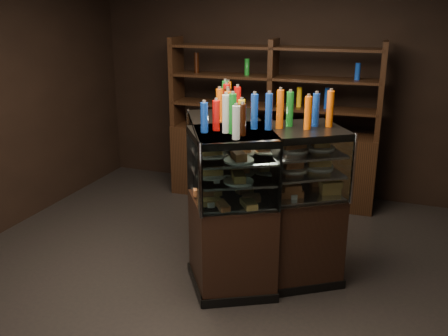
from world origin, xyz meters
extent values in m
plane|color=black|center=(0.00, 0.00, 0.00)|extent=(5.00, 5.00, 0.00)
cube|color=black|center=(0.00, 2.50, 1.50)|extent=(5.00, 0.02, 3.00)
cube|color=black|center=(0.47, 0.11, 0.41)|extent=(1.40, 1.23, 0.82)
cube|color=black|center=(0.47, 0.11, 0.04)|extent=(1.44, 1.26, 0.08)
cube|color=black|center=(0.47, 0.11, 1.37)|extent=(1.40, 1.23, 0.06)
cube|color=silver|center=(0.47, 0.11, 0.83)|extent=(1.33, 1.16, 0.02)
cube|color=silver|center=(0.47, 0.11, 1.03)|extent=(1.33, 1.16, 0.02)
cube|color=silver|center=(0.47, 0.11, 1.20)|extent=(1.33, 1.16, 0.02)
cube|color=white|center=(0.65, -0.16, 1.11)|extent=(1.05, 0.71, 0.58)
cylinder|color=silver|center=(1.17, 0.20, 1.11)|extent=(0.03, 0.03, 0.60)
cylinder|color=silver|center=(0.12, -0.50, 1.11)|extent=(0.03, 0.03, 0.60)
cube|color=black|center=(0.10, 0.20, 0.41)|extent=(1.15, 1.41, 0.82)
cube|color=black|center=(0.10, 0.20, 0.04)|extent=(1.19, 1.45, 0.08)
cube|color=black|center=(0.10, 0.20, 1.37)|extent=(1.15, 1.41, 0.06)
cube|color=silver|center=(0.10, 0.20, 0.83)|extent=(1.09, 1.34, 0.02)
cube|color=silver|center=(0.10, 0.20, 1.03)|extent=(1.09, 1.34, 0.02)
cube|color=silver|center=(0.10, 0.20, 1.20)|extent=(1.09, 1.34, 0.02)
cube|color=white|center=(-0.18, 0.05, 1.11)|extent=(0.61, 1.11, 0.58)
cylinder|color=silver|center=(0.12, -0.50, 1.11)|extent=(0.03, 0.03, 0.60)
cylinder|color=silver|center=(-0.48, 0.60, 1.11)|extent=(0.03, 0.03, 0.60)
cube|color=#D27D4B|center=(0.05, -0.21, 0.87)|extent=(0.20, 0.18, 0.06)
cube|color=#D27D4B|center=(0.34, -0.01, 0.87)|extent=(0.20, 0.18, 0.06)
cube|color=#D27D4B|center=(0.63, 0.18, 0.87)|extent=(0.20, 0.18, 0.06)
cube|color=#D27D4B|center=(0.92, 0.38, 0.87)|extent=(0.20, 0.18, 0.06)
cylinder|color=white|center=(0.07, -0.16, 1.04)|extent=(0.24, 0.24, 0.02)
cube|color=#D27D4B|center=(0.07, -0.16, 1.08)|extent=(0.19, 0.16, 0.05)
cylinder|color=white|center=(0.27, -0.02, 1.04)|extent=(0.24, 0.24, 0.02)
cube|color=#D27D4B|center=(0.27, -0.02, 1.08)|extent=(0.19, 0.16, 0.05)
cylinder|color=white|center=(0.47, 0.11, 1.04)|extent=(0.24, 0.24, 0.02)
cube|color=#D27D4B|center=(0.47, 0.11, 1.08)|extent=(0.19, 0.16, 0.05)
cylinder|color=white|center=(0.67, 0.25, 1.04)|extent=(0.24, 0.24, 0.02)
cube|color=#D27D4B|center=(0.67, 0.25, 1.08)|extent=(0.19, 0.16, 0.05)
cylinder|color=white|center=(0.87, 0.38, 1.04)|extent=(0.24, 0.24, 0.02)
cube|color=#D27D4B|center=(0.87, 0.38, 1.08)|extent=(0.19, 0.16, 0.05)
cylinder|color=white|center=(0.07, -0.16, 1.22)|extent=(0.24, 0.24, 0.02)
cube|color=#D27D4B|center=(0.07, -0.16, 1.25)|extent=(0.19, 0.16, 0.05)
cylinder|color=white|center=(0.27, -0.02, 1.22)|extent=(0.24, 0.24, 0.02)
cube|color=#D27D4B|center=(0.27, -0.02, 1.25)|extent=(0.19, 0.16, 0.05)
cylinder|color=white|center=(0.47, 0.11, 1.22)|extent=(0.24, 0.24, 0.02)
cube|color=#D27D4B|center=(0.47, 0.11, 1.25)|extent=(0.19, 0.16, 0.05)
cylinder|color=white|center=(0.67, 0.25, 1.22)|extent=(0.24, 0.24, 0.02)
cube|color=#D27D4B|center=(0.67, 0.25, 1.25)|extent=(0.19, 0.16, 0.05)
cylinder|color=white|center=(0.87, 0.38, 1.22)|extent=(0.24, 0.24, 0.02)
cube|color=#D27D4B|center=(0.87, 0.38, 1.25)|extent=(0.19, 0.16, 0.05)
cube|color=#D27D4B|center=(-0.18, 0.65, 0.87)|extent=(0.17, 0.20, 0.06)
cube|color=#D27D4B|center=(-0.01, 0.34, 0.87)|extent=(0.17, 0.20, 0.06)
cube|color=#D27D4B|center=(0.16, 0.03, 0.87)|extent=(0.17, 0.20, 0.06)
cube|color=#D27D4B|center=(0.33, -0.28, 0.87)|extent=(0.17, 0.20, 0.06)
cylinder|color=white|center=(-0.13, 0.62, 1.04)|extent=(0.24, 0.24, 0.02)
cube|color=#D27D4B|center=(-0.13, 0.62, 1.08)|extent=(0.16, 0.19, 0.05)
cylinder|color=white|center=(-0.01, 0.41, 1.04)|extent=(0.24, 0.24, 0.02)
cube|color=#D27D4B|center=(-0.01, 0.41, 1.08)|extent=(0.16, 0.19, 0.05)
cylinder|color=white|center=(0.10, 0.20, 1.04)|extent=(0.24, 0.24, 0.02)
cube|color=#D27D4B|center=(0.10, 0.20, 1.08)|extent=(0.16, 0.19, 0.05)
cylinder|color=white|center=(0.21, -0.01, 1.04)|extent=(0.24, 0.24, 0.02)
cube|color=#D27D4B|center=(0.21, -0.01, 1.08)|extent=(0.16, 0.19, 0.05)
cylinder|color=white|center=(0.33, -0.22, 1.04)|extent=(0.24, 0.24, 0.02)
cube|color=#D27D4B|center=(0.33, -0.22, 1.08)|extent=(0.16, 0.19, 0.05)
cylinder|color=white|center=(-0.13, 0.62, 1.22)|extent=(0.24, 0.24, 0.02)
cube|color=#D27D4B|center=(-0.13, 0.62, 1.25)|extent=(0.16, 0.19, 0.05)
cylinder|color=white|center=(-0.01, 0.41, 1.22)|extent=(0.24, 0.24, 0.02)
cube|color=#D27D4B|center=(-0.01, 0.41, 1.25)|extent=(0.16, 0.19, 0.05)
cylinder|color=white|center=(0.10, 0.20, 1.22)|extent=(0.24, 0.24, 0.02)
cube|color=#D27D4B|center=(0.10, 0.20, 1.25)|extent=(0.16, 0.19, 0.05)
cylinder|color=white|center=(0.21, -0.01, 1.22)|extent=(0.24, 0.24, 0.02)
cube|color=#D27D4B|center=(0.21, -0.01, 1.25)|extent=(0.16, 0.19, 0.05)
cylinder|color=white|center=(0.33, -0.22, 1.22)|extent=(0.24, 0.24, 0.02)
cube|color=#D27D4B|center=(0.33, -0.22, 1.25)|extent=(0.16, 0.19, 0.05)
cylinder|color=#0F38B2|center=(0.03, -0.19, 1.54)|extent=(0.06, 0.06, 0.28)
cylinder|color=silver|center=(0.03, -0.19, 1.69)|extent=(0.03, 0.03, 0.02)
cylinder|color=#B20C0A|center=(0.12, -0.13, 1.54)|extent=(0.06, 0.06, 0.28)
cylinder|color=silver|center=(0.12, -0.13, 1.69)|extent=(0.03, 0.03, 0.02)
cylinder|color=#D8590A|center=(0.21, -0.07, 1.54)|extent=(0.06, 0.06, 0.28)
cylinder|color=silver|center=(0.21, -0.07, 1.69)|extent=(0.03, 0.03, 0.02)
cylinder|color=yellow|center=(0.29, -0.01, 1.54)|extent=(0.06, 0.06, 0.28)
cylinder|color=silver|center=(0.29, -0.01, 1.69)|extent=(0.03, 0.03, 0.02)
cylinder|color=black|center=(0.38, 0.05, 1.54)|extent=(0.06, 0.06, 0.28)
cylinder|color=silver|center=(0.38, 0.05, 1.69)|extent=(0.03, 0.03, 0.02)
cylinder|color=silver|center=(0.47, 0.11, 1.54)|extent=(0.06, 0.06, 0.28)
cylinder|color=silver|center=(0.47, 0.11, 1.69)|extent=(0.03, 0.03, 0.02)
cylinder|color=#147223|center=(0.56, 0.17, 1.54)|extent=(0.06, 0.06, 0.28)
cylinder|color=silver|center=(0.56, 0.17, 1.69)|extent=(0.03, 0.03, 0.02)
cylinder|color=#0F38B2|center=(0.64, 0.23, 1.54)|extent=(0.06, 0.06, 0.28)
cylinder|color=silver|center=(0.64, 0.23, 1.69)|extent=(0.03, 0.03, 0.02)
cylinder|color=#B20C0A|center=(0.73, 0.29, 1.54)|extent=(0.06, 0.06, 0.28)
cylinder|color=silver|center=(0.73, 0.29, 1.69)|extent=(0.03, 0.03, 0.02)
cylinder|color=#D8590A|center=(0.82, 0.35, 1.54)|extent=(0.06, 0.06, 0.28)
cylinder|color=silver|center=(0.82, 0.35, 1.69)|extent=(0.03, 0.03, 0.02)
cylinder|color=yellow|center=(0.91, 0.41, 1.54)|extent=(0.06, 0.06, 0.28)
cylinder|color=silver|center=(0.91, 0.41, 1.69)|extent=(0.03, 0.03, 0.02)
cylinder|color=#0F38B2|center=(-0.15, 0.67, 1.54)|extent=(0.06, 0.06, 0.28)
cylinder|color=silver|center=(-0.15, 0.67, 1.69)|extent=(0.03, 0.03, 0.02)
cylinder|color=#B20C0A|center=(-0.10, 0.57, 1.54)|extent=(0.06, 0.06, 0.28)
cylinder|color=silver|center=(-0.10, 0.57, 1.69)|extent=(0.03, 0.03, 0.02)
cylinder|color=#D8590A|center=(-0.05, 0.48, 1.54)|extent=(0.06, 0.06, 0.28)
cylinder|color=silver|center=(-0.05, 0.48, 1.69)|extent=(0.03, 0.03, 0.02)
cylinder|color=yellow|center=(0.00, 0.39, 1.54)|extent=(0.06, 0.06, 0.28)
cylinder|color=silver|center=(0.00, 0.39, 1.69)|extent=(0.03, 0.03, 0.02)
cylinder|color=black|center=(0.05, 0.29, 1.54)|extent=(0.06, 0.06, 0.28)
cylinder|color=silver|center=(0.05, 0.29, 1.69)|extent=(0.03, 0.03, 0.02)
cylinder|color=silver|center=(0.10, 0.20, 1.54)|extent=(0.06, 0.06, 0.28)
cylinder|color=silver|center=(0.10, 0.20, 1.69)|extent=(0.03, 0.03, 0.02)
cylinder|color=#147223|center=(0.15, 0.11, 1.54)|extent=(0.06, 0.06, 0.28)
cylinder|color=silver|center=(0.15, 0.11, 1.69)|extent=(0.03, 0.03, 0.02)
cylinder|color=#0F38B2|center=(0.20, 0.01, 1.54)|extent=(0.06, 0.06, 0.28)
cylinder|color=silver|center=(0.20, 0.01, 1.69)|extent=(0.03, 0.03, 0.02)
cylinder|color=#B20C0A|center=(0.25, -0.08, 1.54)|extent=(0.06, 0.06, 0.28)
cylinder|color=silver|center=(0.25, -0.08, 1.69)|extent=(0.03, 0.03, 0.02)
cylinder|color=#D8590A|center=(0.30, -0.17, 1.54)|extent=(0.06, 0.06, 0.28)
cylinder|color=silver|center=(0.30, -0.17, 1.69)|extent=(0.03, 0.03, 0.02)
cylinder|color=yellow|center=(0.35, -0.26, 1.54)|extent=(0.06, 0.06, 0.28)
cylinder|color=silver|center=(0.35, -0.26, 1.69)|extent=(0.03, 0.03, 0.02)
cylinder|color=black|center=(0.65, 0.65, 0.10)|extent=(0.27, 0.27, 0.20)
cone|color=#185427|center=(0.65, 0.65, 0.49)|extent=(0.41, 0.41, 0.57)
cone|color=#185427|center=(0.65, 0.65, 0.67)|extent=(0.32, 0.32, 0.40)
cube|color=black|center=(-0.02, 2.05, 0.45)|extent=(2.57, 0.54, 0.90)
cube|color=black|center=(-1.26, 1.99, 1.45)|extent=(0.08, 0.38, 1.10)
cube|color=black|center=(-0.02, 2.05, 1.45)|extent=(0.08, 0.38, 1.10)
cube|color=black|center=(1.23, 2.11, 1.45)|extent=(0.08, 0.38, 1.10)
cube|color=black|center=(-0.02, 2.05, 1.20)|extent=(2.52, 0.49, 0.03)
cube|color=black|center=(-0.02, 2.05, 1.55)|extent=(2.52, 0.49, 0.03)
cube|color=black|center=(-0.02, 2.05, 1.90)|extent=(2.52, 0.49, 0.03)
cylinder|color=#0F38B2|center=(-0.99, 2.01, 1.32)|extent=(0.06, 0.06, 0.22)
cylinder|color=#B20C0A|center=(-0.66, 2.02, 1.32)|extent=(0.06, 0.06, 0.22)
cylinder|color=#D8590A|center=(-0.34, 2.04, 1.32)|extent=(0.06, 0.06, 0.22)
cylinder|color=yellow|center=(-0.02, 2.05, 1.32)|extent=(0.06, 0.06, 0.22)
cylinder|color=black|center=(0.31, 2.06, 1.32)|extent=(0.06, 0.06, 0.22)
cylinder|color=silver|center=(0.63, 2.08, 1.32)|extent=(0.06, 0.06, 0.22)
cylinder|color=#147223|center=(0.96, 2.09, 1.32)|extent=(0.06, 0.06, 0.22)
camera|label=1|loc=(1.52, -3.76, 2.39)|focal=40.00mm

